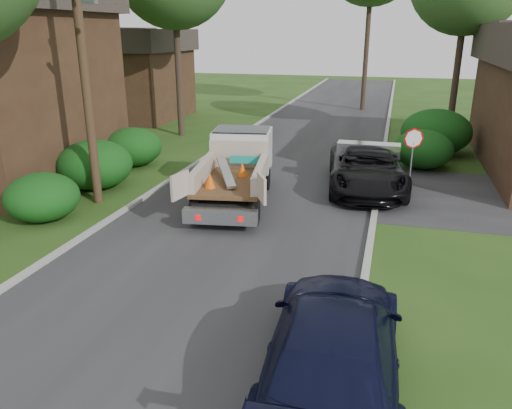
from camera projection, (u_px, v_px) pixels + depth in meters
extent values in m
plane|color=#224313|center=(186.00, 287.00, 11.92)|extent=(120.00, 120.00, 0.00)
cube|color=#28282B|center=(279.00, 176.00, 21.02)|extent=(8.00, 90.00, 0.02)
cube|color=#9E9E99|center=(189.00, 168.00, 22.03)|extent=(0.20, 90.00, 0.12)
cube|color=#9E9E99|center=(379.00, 182.00, 19.97)|extent=(0.20, 90.00, 0.12)
cylinder|color=slate|center=(411.00, 168.00, 18.47)|extent=(0.06, 0.06, 2.00)
cylinder|color=#B20A0A|center=(414.00, 138.00, 18.11)|extent=(0.71, 0.32, 0.76)
cylinder|color=#382619|center=(83.00, 57.00, 16.21)|extent=(0.30, 0.30, 10.00)
cube|color=slate|center=(89.00, 2.00, 14.49)|extent=(0.45, 0.20, 0.12)
cube|color=#3A2417|center=(129.00, 85.00, 34.60)|extent=(7.00, 7.00, 4.50)
cube|color=#332B26|center=(125.00, 40.00, 33.62)|extent=(7.56, 7.56, 1.40)
cube|color=#332B26|center=(125.00, 29.00, 33.39)|extent=(1.05, 7.56, 0.20)
ellipsoid|color=#0F4111|center=(42.00, 197.00, 15.96)|extent=(2.34, 2.34, 1.53)
ellipsoid|color=#0F4111|center=(95.00, 165.00, 19.17)|extent=(2.86, 2.86, 1.87)
ellipsoid|color=#0F4111|center=(133.00, 147.00, 22.45)|extent=(2.60, 2.60, 1.70)
ellipsoid|color=#0F4111|center=(423.00, 149.00, 22.01)|extent=(2.60, 2.60, 1.70)
ellipsoid|color=#0F4111|center=(436.00, 132.00, 24.48)|extent=(3.38, 3.38, 2.21)
cylinder|color=#2D2119|center=(178.00, 55.00, 27.79)|extent=(0.36, 0.36, 9.00)
cylinder|color=#2D2119|center=(458.00, 61.00, 26.83)|extent=(0.36, 0.36, 8.50)
cylinder|color=#2D2119|center=(30.00, 57.00, 25.79)|extent=(0.36, 0.36, 9.00)
cylinder|color=#2D2119|center=(367.00, 35.00, 36.90)|extent=(0.36, 0.36, 11.00)
cylinder|color=black|center=(218.00, 177.00, 19.35)|extent=(0.43, 0.92, 0.88)
cylinder|color=black|center=(266.00, 178.00, 19.15)|extent=(0.43, 0.92, 0.88)
cylinder|color=black|center=(196.00, 209.00, 15.85)|extent=(0.43, 0.92, 0.88)
cylinder|color=black|center=(254.00, 211.00, 15.65)|extent=(0.43, 0.92, 0.88)
cube|color=black|center=(235.00, 187.00, 17.54)|extent=(2.82, 5.93, 0.24)
cube|color=silver|center=(242.00, 150.00, 19.19)|extent=(2.41, 2.08, 1.52)
cube|color=black|center=(242.00, 136.00, 19.01)|extent=(2.24, 1.91, 0.54)
cube|color=#472D19|center=(231.00, 182.00, 16.77)|extent=(2.68, 3.83, 0.12)
cube|color=beige|center=(239.00, 154.00, 18.25)|extent=(2.15, 0.43, 0.98)
cube|color=beige|center=(202.00, 171.00, 16.76)|extent=(0.76, 3.33, 0.59)
cube|color=beige|center=(260.00, 173.00, 16.55)|extent=(0.76, 3.33, 0.59)
cube|color=silver|center=(220.00, 216.00, 14.94)|extent=(2.28, 0.69, 0.44)
cube|color=#B20505|center=(198.00, 218.00, 14.84)|extent=(0.16, 0.06, 0.16)
cube|color=#B20505|center=(240.00, 219.00, 14.70)|extent=(0.16, 0.06, 0.16)
cube|color=beige|center=(180.00, 185.00, 14.92)|extent=(0.25, 0.88, 0.78)
cube|color=beige|center=(261.00, 188.00, 14.65)|extent=(0.50, 0.81, 0.78)
cube|color=silver|center=(226.00, 172.00, 16.77)|extent=(1.41, 2.40, 0.45)
cone|color=#F2590A|center=(210.00, 180.00, 15.90)|extent=(0.40, 0.40, 0.49)
cone|color=#F2590A|center=(242.00, 169.00, 17.19)|extent=(0.40, 0.40, 0.49)
cube|color=#148C84|center=(244.00, 160.00, 18.04)|extent=(1.08, 0.26, 0.28)
imported|color=black|center=(367.00, 168.00, 19.09)|extent=(3.51, 6.33, 1.68)
imported|color=black|center=(334.00, 344.00, 8.43)|extent=(2.51, 5.61, 1.60)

